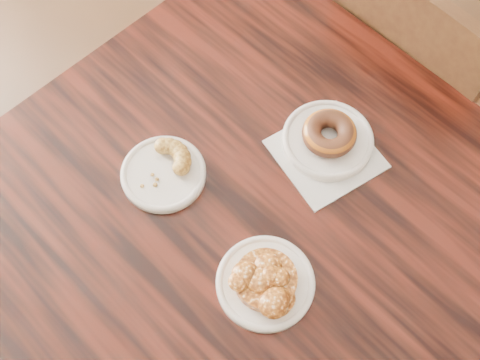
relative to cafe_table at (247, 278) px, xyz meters
The scene contains 10 objects.
floor 0.39m from the cafe_table, 105.80° to the left, with size 5.00×5.00×0.00m, color black.
cafe_table is the anchor object (origin of this frame).
chair_far 0.69m from the cafe_table, 79.74° to the left, with size 0.42×0.42×0.90m, color black, non-canonical shape.
napkin 0.42m from the cafe_table, 71.66° to the left, with size 0.17×0.17×0.00m, color silver.
plate_donut 0.44m from the cafe_table, 76.39° to the left, with size 0.17×0.17×0.01m, color white.
plate_cruller 0.42m from the cafe_table, behind, with size 0.16×0.16×0.01m, color white.
plate_fritter 0.40m from the cafe_table, 47.10° to the right, with size 0.17×0.17×0.01m, color white.
glazed_donut 0.46m from the cafe_table, 76.39° to the left, with size 0.10×0.10×0.04m, color #925115.
apple_fritter 0.43m from the cafe_table, 47.10° to the right, with size 0.15×0.15×0.03m, color #481E07, non-canonical shape.
cruller_fragment 0.44m from the cafe_table, behind, with size 0.11×0.11×0.03m, color brown, non-canonical shape.
Camera 1 is at (0.24, -0.47, 1.74)m, focal length 45.00 mm.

